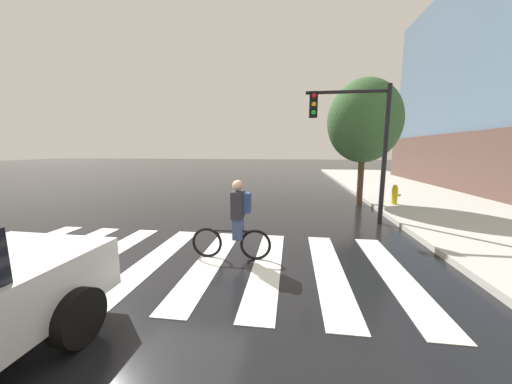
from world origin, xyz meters
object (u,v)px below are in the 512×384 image
cyclist (236,220)px  street_tree_near (364,121)px  traffic_light_near (357,131)px  fire_hydrant (395,195)px

cyclist → street_tree_near: (3.92, 6.01, 2.57)m
traffic_light_near → fire_hydrant: size_ratio=5.38×
traffic_light_near → street_tree_near: 2.94m
fire_hydrant → street_tree_near: (-1.30, 0.22, 2.88)m
cyclist → traffic_light_near: bearing=46.7°
cyclist → fire_hydrant: bearing=48.0°
fire_hydrant → street_tree_near: street_tree_near is taller
fire_hydrant → street_tree_near: size_ratio=0.15×
traffic_light_near → street_tree_near: size_ratio=0.83×
cyclist → traffic_light_near: size_ratio=0.41×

